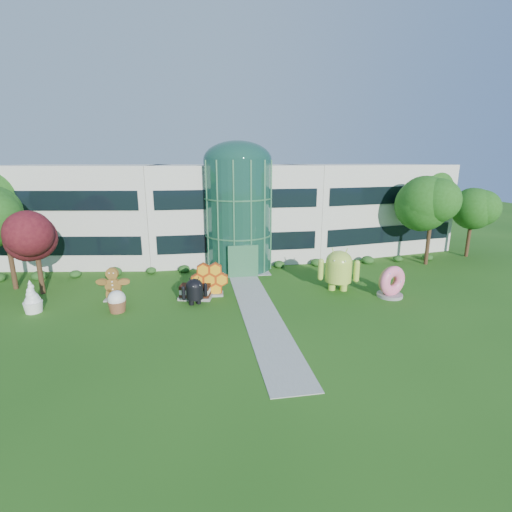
{
  "coord_description": "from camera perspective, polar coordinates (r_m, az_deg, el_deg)",
  "views": [
    {
      "loc": [
        -4.11,
        -21.28,
        9.78
      ],
      "look_at": [
        0.61,
        6.0,
        2.6
      ],
      "focal_mm": 26.0,
      "sensor_mm": 36.0,
      "label": 1
    }
  ],
  "objects": [
    {
      "name": "tree_red",
      "position": [
        31.69,
        -30.59,
        0.13
      ],
      "size": [
        4.0,
        4.0,
        6.0
      ],
      "primitive_type": null,
      "color": "#3F0C14",
      "rests_on": "ground"
    },
    {
      "name": "froyo",
      "position": [
        28.56,
        -31.23,
        -5.36
      ],
      "size": [
        1.66,
        1.66,
        2.19
      ],
      "primitive_type": null,
      "rotation": [
        0.0,
        0.0,
        0.38
      ],
      "color": "white",
      "rests_on": "ground"
    },
    {
      "name": "donut",
      "position": [
        28.9,
        20.05,
        -3.66
      ],
      "size": [
        2.52,
        1.74,
        2.39
      ],
      "primitive_type": null,
      "rotation": [
        0.0,
        0.0,
        0.3
      ],
      "color": "#F95F94",
      "rests_on": "ground"
    },
    {
      "name": "trees_backdrop",
      "position": [
        34.97,
        -2.94,
        5.34
      ],
      "size": [
        52.0,
        8.0,
        8.4
      ],
      "primitive_type": null,
      "color": "#1F4F13",
      "rests_on": "ground"
    },
    {
      "name": "honeycomb",
      "position": [
        27.65,
        -7.15,
        -3.8
      ],
      "size": [
        2.97,
        1.28,
        2.27
      ],
      "primitive_type": null,
      "rotation": [
        0.0,
        0.0,
        -0.09
      ],
      "color": "orange",
      "rests_on": "ground"
    },
    {
      "name": "android_black",
      "position": [
        26.12,
        -9.43,
        -5.11
      ],
      "size": [
        2.19,
        1.77,
        2.17
      ],
      "primitive_type": null,
      "rotation": [
        0.0,
        0.0,
        0.29
      ],
      "color": "black",
      "rests_on": "ground"
    },
    {
      "name": "walkway",
      "position": [
        25.58,
        0.19,
        -7.89
      ],
      "size": [
        2.4,
        20.0,
        0.04
      ],
      "primitive_type": "cube",
      "color": "#9E9E93",
      "rests_on": "ground"
    },
    {
      "name": "gingerbread",
      "position": [
        28.41,
        -21.12,
        -4.0
      ],
      "size": [
        2.77,
        1.37,
        2.45
      ],
      "primitive_type": null,
      "rotation": [
        0.0,
        0.0,
        -0.14
      ],
      "color": "brown",
      "rests_on": "ground"
    },
    {
      "name": "ice_cream_sandwich",
      "position": [
        27.35,
        -9.34,
        -5.45
      ],
      "size": [
        2.55,
        1.7,
        1.04
      ],
      "primitive_type": null,
      "rotation": [
        0.0,
        0.0,
        -0.24
      ],
      "color": "black",
      "rests_on": "ground"
    },
    {
      "name": "atrium",
      "position": [
        33.89,
        -2.75,
        6.24
      ],
      "size": [
        6.0,
        6.0,
        9.8
      ],
      "primitive_type": "cylinder",
      "color": "#194738",
      "rests_on": "ground"
    },
    {
      "name": "android_green",
      "position": [
        29.01,
        12.61,
        -1.7
      ],
      "size": [
        3.8,
        3.14,
        3.69
      ],
      "primitive_type": null,
      "rotation": [
        0.0,
        0.0,
        -0.35
      ],
      "color": "#AED243",
      "rests_on": "ground"
    },
    {
      "name": "ground",
      "position": [
        23.78,
        1.04,
        -9.75
      ],
      "size": [
        140.0,
        140.0,
        0.0
      ],
      "primitive_type": "plane",
      "color": "#215114",
      "rests_on": "ground"
    },
    {
      "name": "building",
      "position": [
        39.83,
        -3.83,
        7.11
      ],
      "size": [
        46.0,
        15.0,
        9.3
      ],
      "primitive_type": null,
      "color": "beige",
      "rests_on": "ground"
    },
    {
      "name": "cupcake",
      "position": [
        26.31,
        -20.62,
        -6.52
      ],
      "size": [
        1.48,
        1.48,
        1.49
      ],
      "primitive_type": null,
      "rotation": [
        0.0,
        0.0,
        0.22
      ],
      "color": "white",
      "rests_on": "ground"
    }
  ]
}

